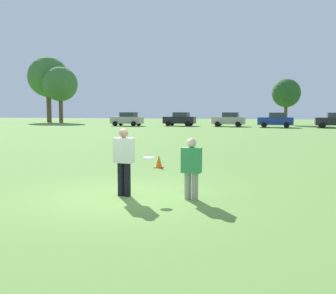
% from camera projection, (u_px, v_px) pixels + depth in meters
% --- Properties ---
extents(ground_plane, '(172.12, 172.12, 0.00)m').
position_uv_depth(ground_plane, '(124.00, 197.00, 9.80)').
color(ground_plane, '#608C3D').
extents(player_thrower, '(0.50, 0.33, 1.68)m').
position_uv_depth(player_thrower, '(124.00, 158.00, 9.83)').
color(player_thrower, black).
rests_on(player_thrower, ground).
extents(player_defender, '(0.48, 0.30, 1.47)m').
position_uv_depth(player_defender, '(191.00, 166.00, 9.45)').
color(player_defender, gray).
rests_on(player_defender, ground).
extents(frisbee, '(0.27, 0.27, 0.05)m').
position_uv_depth(frisbee, '(149.00, 158.00, 9.73)').
color(frisbee, white).
extents(traffic_cone, '(0.32, 0.32, 0.48)m').
position_uv_depth(traffic_cone, '(159.00, 162.00, 14.76)').
color(traffic_cone, '#D8590C').
rests_on(traffic_cone, ground).
extents(parked_car_near_left, '(4.25, 2.31, 1.82)m').
position_uv_depth(parked_car_near_left, '(127.00, 119.00, 53.18)').
color(parked_car_near_left, '#B7AD99').
rests_on(parked_car_near_left, ground).
extents(parked_car_mid_left, '(4.25, 2.31, 1.82)m').
position_uv_depth(parked_car_mid_left, '(180.00, 119.00, 53.12)').
color(parked_car_mid_left, black).
rests_on(parked_car_mid_left, ground).
extents(parked_car_center, '(4.25, 2.31, 1.82)m').
position_uv_depth(parked_car_center, '(229.00, 119.00, 51.34)').
color(parked_car_center, '#B7AD99').
rests_on(parked_car_center, ground).
extents(parked_car_mid_right, '(4.25, 2.31, 1.82)m').
position_uv_depth(parked_car_mid_right, '(276.00, 120.00, 48.46)').
color(parked_car_mid_right, navy).
rests_on(parked_car_mid_right, ground).
extents(parked_car_near_right, '(4.25, 2.31, 1.82)m').
position_uv_depth(parked_car_near_right, '(334.00, 120.00, 47.16)').
color(parked_car_near_right, black).
rests_on(parked_car_near_right, ground).
extents(tree_west_oak, '(7.01, 7.01, 11.39)m').
position_uv_depth(tree_west_oak, '(48.00, 77.00, 69.44)').
color(tree_west_oak, brown).
rests_on(tree_west_oak, ground).
extents(tree_west_maple, '(5.71, 5.71, 9.27)m').
position_uv_depth(tree_west_maple, '(60.00, 84.00, 66.11)').
color(tree_west_maple, brown).
rests_on(tree_west_maple, ground).
extents(tree_center_elm, '(4.02, 4.02, 6.53)m').
position_uv_depth(tree_center_elm, '(286.00, 93.00, 56.39)').
color(tree_center_elm, brown).
rests_on(tree_center_elm, ground).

